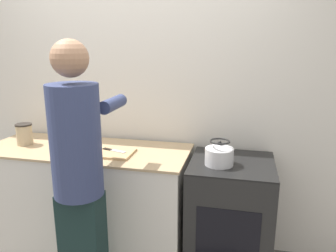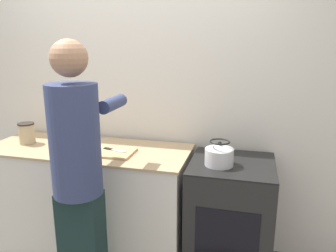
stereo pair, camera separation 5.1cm
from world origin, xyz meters
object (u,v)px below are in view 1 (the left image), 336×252
Objects in this scene: oven at (229,219)px; cutting_board at (108,153)px; knife at (113,150)px; bowl_prep at (61,145)px; kettle at (219,155)px; person at (79,171)px; canister_jar at (24,134)px.

cutting_board is (-0.93, -0.07, 0.48)m from oven.
knife reaches higher than oven.
kettle is at bearing -1.41° from bowl_prep.
person reaches higher than kettle.
cutting_board is 1.88× the size of kettle.
bowl_prep is at bearing -178.27° from oven.
knife is 0.80m from canister_jar.
knife is 0.81m from kettle.
oven is at bearing 0.19° from canister_jar.
oven is 0.54m from kettle.
person is at bearing -88.33° from cutting_board.
bowl_prep is 0.35m from canister_jar.
bowl_prep is at bearing -5.77° from canister_jar.
kettle reaches higher than oven.
canister_jar is at bearing 175.22° from cutting_board.
kettle is (0.83, 0.48, 0.01)m from person.
bowl_prep is (-1.26, 0.03, -0.03)m from kettle.
oven is 5.17× the size of canister_jar.
cutting_board is at bearing -175.71° from oven.
knife is (0.03, 0.03, 0.01)m from cutting_board.
canister_jar is at bearing -179.81° from oven.
person reaches higher than cutting_board.
canister_jar reaches higher than bowl_prep.
kettle is at bearing 30.35° from person.
kettle is 1.54× the size of bowl_prep.
bowl_prep is at bearing -164.76° from knife.
oven is at bearing 31.21° from person.
canister_jar is (-1.70, -0.01, 0.56)m from oven.
oven is 4.51× the size of kettle.
cutting_board is at bearing -124.94° from knife.
knife is (-0.90, -0.04, 0.49)m from oven.
knife is at bearing 39.47° from cutting_board.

